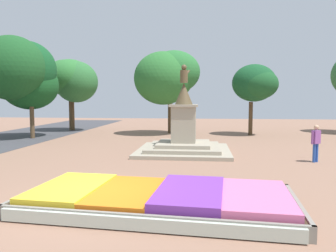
% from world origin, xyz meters
% --- Properties ---
extents(ground_plane, '(77.10, 77.10, 0.00)m').
position_xyz_m(ground_plane, '(0.00, 0.00, 0.00)').
color(ground_plane, '#8C6651').
extents(flower_planter, '(7.36, 3.94, 0.54)m').
position_xyz_m(flower_planter, '(1.95, -0.07, 0.23)').
color(flower_planter, '#38281C').
rests_on(flower_planter, ground_plane).
extents(statue_monument, '(4.87, 4.87, 4.66)m').
position_xyz_m(statue_monument, '(2.03, 8.94, 0.84)').
color(statue_monument, '#9D937F').
rests_on(statue_monument, ground_plane).
extents(pedestrian_near_planter, '(0.48, 0.40, 1.70)m').
position_xyz_m(pedestrian_near_planter, '(8.13, 6.83, 0.98)').
color(pedestrian_near_planter, '#264CA5').
rests_on(pedestrian_near_planter, ground_plane).
extents(park_tree_behind_statue, '(4.94, 5.59, 7.24)m').
position_xyz_m(park_tree_behind_statue, '(-9.93, 14.06, 4.66)').
color(park_tree_behind_statue, brown).
rests_on(park_tree_behind_statue, ground_plane).
extents(park_tree_far_right, '(4.73, 4.12, 6.33)m').
position_xyz_m(park_tree_far_right, '(-8.58, 19.63, 4.60)').
color(park_tree_far_right, '#4C3823').
rests_on(park_tree_far_right, ground_plane).
extents(park_tree_street_side, '(3.50, 3.59, 5.55)m').
position_xyz_m(park_tree_street_side, '(7.10, 17.92, 4.11)').
color(park_tree_street_side, '#4C3823').
rests_on(park_tree_street_side, ground_plane).
extents(park_tree_distant, '(5.26, 4.82, 6.70)m').
position_xyz_m(park_tree_distant, '(0.19, 17.88, 4.66)').
color(park_tree_distant, '#4C3823').
rests_on(park_tree_distant, ground_plane).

